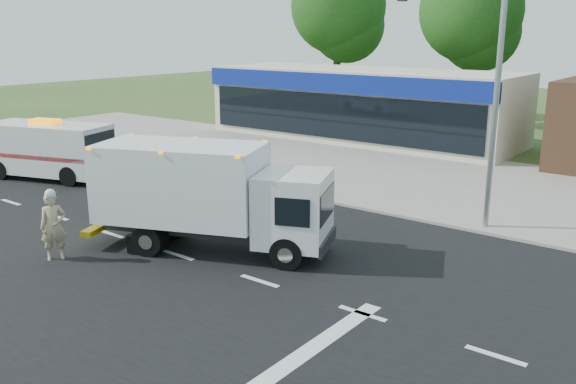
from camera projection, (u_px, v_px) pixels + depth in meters
The scene contains 11 objects.
ground at pixel (260, 282), 15.39m from camera, with size 120.00×120.00×0.00m, color #385123.
road_asphalt at pixel (260, 281), 15.39m from camera, with size 60.00×14.00×0.02m, color black.
sidewalk at pixel (408, 207), 21.66m from camera, with size 60.00×2.40×0.12m, color gray.
parking_apron at pixel (470, 178), 26.12m from camera, with size 60.00×9.00×0.02m, color gray.
lane_markings at pixel (267, 315), 13.55m from camera, with size 55.20×7.00×0.01m.
ems_box_truck at pixel (206, 190), 17.20m from camera, with size 7.22×4.60×3.07m.
emergency_worker at pixel (53, 225), 16.66m from camera, with size 0.73×0.83×2.01m.
ambulance_van at pixel (50, 149), 25.84m from camera, with size 5.79×3.65×2.55m.
retail_strip_mall at pixel (362, 104), 35.45m from camera, with size 18.00×6.20×4.00m.
traffic_signal_pole at pixel (477, 72), 18.57m from camera, with size 3.51×0.25×8.00m.
background_trees at pixel (557, 9), 35.58m from camera, with size 36.77×7.39×12.10m.
Camera 1 is at (9.27, -10.90, 6.14)m, focal length 38.00 mm.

